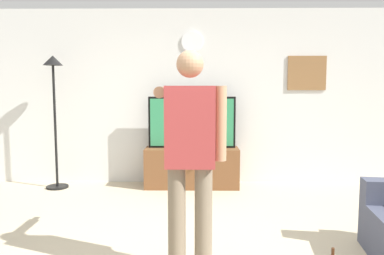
{
  "coord_description": "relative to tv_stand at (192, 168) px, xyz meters",
  "views": [
    {
      "loc": [
        0.05,
        -2.97,
        1.48
      ],
      "look_at": [
        -0.01,
        1.2,
        1.05
      ],
      "focal_mm": 35.16,
      "sensor_mm": 36.0,
      "label": 1
    }
  ],
  "objects": [
    {
      "name": "back_wall",
      "position": [
        0.03,
        0.35,
        1.05
      ],
      "size": [
        6.4,
        0.1,
        2.7
      ],
      "primitive_type": "cube",
      "color": "silver",
      "rests_on": "ground_plane"
    },
    {
      "name": "tv_stand",
      "position": [
        0.0,
        0.0,
        0.0
      ],
      "size": [
        1.4,
        0.47,
        0.59
      ],
      "color": "brown",
      "rests_on": "ground_plane"
    },
    {
      "name": "television",
      "position": [
        0.0,
        0.05,
        0.68
      ],
      "size": [
        1.3,
        0.07,
        0.77
      ],
      "color": "black",
      "rests_on": "tv_stand"
    },
    {
      "name": "wall_clock",
      "position": [
        0.0,
        0.29,
        1.9
      ],
      "size": [
        0.32,
        0.03,
        0.32
      ],
      "primitive_type": "cylinder",
      "rotation": [
        1.57,
        0.0,
        0.0
      ],
      "color": "white"
    },
    {
      "name": "framed_picture",
      "position": [
        1.77,
        0.3,
        1.42
      ],
      "size": [
        0.59,
        0.04,
        0.52
      ],
      "primitive_type": "cube",
      "color": "olive"
    },
    {
      "name": "floor_lamp",
      "position": [
        -2.02,
        -0.08,
        1.1
      ],
      "size": [
        0.32,
        0.32,
        1.96
      ],
      "color": "black",
      "rests_on": "ground_plane"
    },
    {
      "name": "person_standing_nearer_lamp",
      "position": [
        0.02,
        -2.66,
        0.7
      ],
      "size": [
        0.57,
        0.78,
        1.77
      ],
      "color": "#7A6B56",
      "rests_on": "ground_plane"
    }
  ]
}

